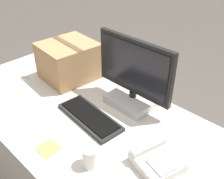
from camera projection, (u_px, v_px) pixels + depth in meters
office_desk at (83, 152)px, 1.77m from camera, size 1.80×0.90×0.71m
monitor at (133, 80)px, 1.55m from camera, size 0.52×0.24×0.42m
keyboard at (90, 117)px, 1.50m from camera, size 0.44×0.20×0.03m
desk_phone at (156, 160)px, 1.21m from camera, size 0.24×0.24×0.08m
paper_cup_right at (91, 156)px, 1.20m from camera, size 0.08×0.08×0.11m
spoon at (24, 77)px, 1.90m from camera, size 0.16×0.06×0.00m
cardboard_box at (69, 61)px, 1.84m from camera, size 0.36×0.38×0.26m
sticky_note_pad at (49, 148)px, 1.31m from camera, size 0.10×0.10×0.01m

